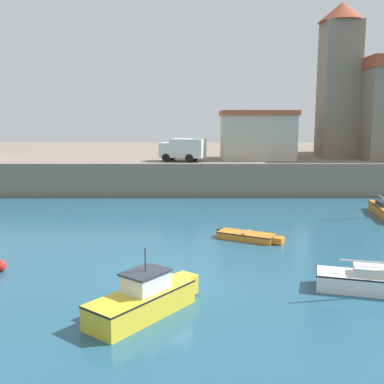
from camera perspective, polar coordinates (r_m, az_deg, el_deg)
name	(u,v)px	position (r m, az deg, el deg)	size (l,w,h in m)	color
ground_plane	(163,279)	(20.85, -3.72, -11.03)	(200.00, 200.00, 0.00)	#235670
quay_seawall	(181,161)	(61.74, -1.38, 3.93)	(120.00, 40.00, 3.16)	gray
sailboat_orange_1	(384,210)	(36.80, 23.16, -2.15)	(2.07, 6.49, 4.99)	orange
dinghy_orange_2	(247,236)	(27.50, 6.94, -5.56)	(4.01, 2.75, 0.51)	orange
motorboat_yellow_4	(143,298)	(17.25, -6.19, -13.28)	(4.13, 4.82, 2.56)	yellow
harbor_shed_far_end	(255,135)	(47.37, 8.04, 7.22)	(7.62, 5.92, 4.98)	#BCB29E
truck_on_quay	(181,149)	(44.14, -1.35, 5.49)	(4.68, 3.10, 2.20)	silver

